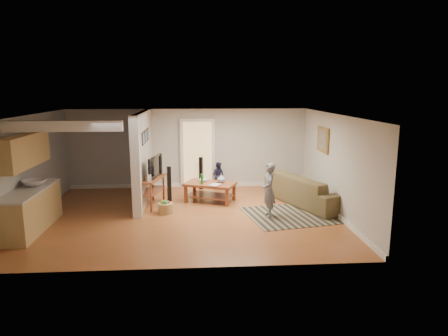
{
  "coord_description": "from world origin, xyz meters",
  "views": [
    {
      "loc": [
        0.28,
        -9.61,
        3.12
      ],
      "look_at": [
        0.97,
        0.5,
        1.1
      ],
      "focal_mm": 32.0,
      "sensor_mm": 36.0,
      "label": 1
    }
  ],
  "objects_px": {
    "child": "(268,217)",
    "sofa": "(307,204)",
    "coffee_table": "(211,187)",
    "speaker_left": "(169,185)",
    "tv_console": "(152,180)",
    "toy_basket": "(166,207)",
    "toddler": "(218,188)",
    "speaker_right": "(201,173)"
  },
  "relations": [
    {
      "from": "child",
      "to": "sofa",
      "type": "bearing_deg",
      "value": 130.22
    },
    {
      "from": "coffee_table",
      "to": "speaker_left",
      "type": "height_order",
      "value": "speaker_left"
    },
    {
      "from": "sofa",
      "to": "tv_console",
      "type": "height_order",
      "value": "tv_console"
    },
    {
      "from": "toy_basket",
      "to": "toddler",
      "type": "relative_size",
      "value": 0.47
    },
    {
      "from": "speaker_left",
      "to": "child",
      "type": "height_order",
      "value": "speaker_left"
    },
    {
      "from": "coffee_table",
      "to": "toy_basket",
      "type": "relative_size",
      "value": 3.92
    },
    {
      "from": "child",
      "to": "toddler",
      "type": "bearing_deg",
      "value": -158.66
    },
    {
      "from": "coffee_table",
      "to": "speaker_left",
      "type": "bearing_deg",
      "value": -178.09
    },
    {
      "from": "toy_basket",
      "to": "coffee_table",
      "type": "bearing_deg",
      "value": 40.06
    },
    {
      "from": "speaker_right",
      "to": "child",
      "type": "bearing_deg",
      "value": -37.8
    },
    {
      "from": "toy_basket",
      "to": "tv_console",
      "type": "bearing_deg",
      "value": 121.23
    },
    {
      "from": "sofa",
      "to": "speaker_right",
      "type": "height_order",
      "value": "speaker_right"
    },
    {
      "from": "coffee_table",
      "to": "sofa",
      "type": "bearing_deg",
      "value": -9.12
    },
    {
      "from": "tv_console",
      "to": "speaker_left",
      "type": "distance_m",
      "value": 0.57
    },
    {
      "from": "sofa",
      "to": "toddler",
      "type": "relative_size",
      "value": 3.21
    },
    {
      "from": "sofa",
      "to": "toddler",
      "type": "height_order",
      "value": "toddler"
    },
    {
      "from": "tv_console",
      "to": "sofa",
      "type": "bearing_deg",
      "value": 11.55
    },
    {
      "from": "toddler",
      "to": "tv_console",
      "type": "bearing_deg",
      "value": 73.63
    },
    {
      "from": "sofa",
      "to": "speaker_right",
      "type": "distance_m",
      "value": 3.5
    },
    {
      "from": "tv_console",
      "to": "child",
      "type": "relative_size",
      "value": 0.98
    },
    {
      "from": "speaker_right",
      "to": "toddler",
      "type": "bearing_deg",
      "value": 23.19
    },
    {
      "from": "coffee_table",
      "to": "toy_basket",
      "type": "bearing_deg",
      "value": -139.94
    },
    {
      "from": "toy_basket",
      "to": "sofa",
      "type": "bearing_deg",
      "value": 8.53
    },
    {
      "from": "tv_console",
      "to": "speaker_left",
      "type": "height_order",
      "value": "tv_console"
    },
    {
      "from": "toy_basket",
      "to": "speaker_left",
      "type": "bearing_deg",
      "value": 87.83
    },
    {
      "from": "coffee_table",
      "to": "toddler",
      "type": "relative_size",
      "value": 1.84
    },
    {
      "from": "speaker_left",
      "to": "toy_basket",
      "type": "height_order",
      "value": "speaker_left"
    },
    {
      "from": "speaker_right",
      "to": "child",
      "type": "distance_m",
      "value": 3.39
    },
    {
      "from": "coffee_table",
      "to": "speaker_right",
      "type": "distance_m",
      "value": 1.49
    },
    {
      "from": "speaker_right",
      "to": "child",
      "type": "xyz_separation_m",
      "value": [
        1.62,
        -2.93,
        -0.51
      ]
    },
    {
      "from": "tv_console",
      "to": "child",
      "type": "bearing_deg",
      "value": -8.12
    },
    {
      "from": "toy_basket",
      "to": "child",
      "type": "distance_m",
      "value": 2.61
    },
    {
      "from": "speaker_right",
      "to": "coffee_table",
      "type": "bearing_deg",
      "value": -57.02
    },
    {
      "from": "toddler",
      "to": "toy_basket",
      "type": "bearing_deg",
      "value": 88.81
    },
    {
      "from": "coffee_table",
      "to": "child",
      "type": "height_order",
      "value": "coffee_table"
    },
    {
      "from": "speaker_left",
      "to": "toy_basket",
      "type": "bearing_deg",
      "value": -108.72
    },
    {
      "from": "speaker_left",
      "to": "toddler",
      "type": "xyz_separation_m",
      "value": [
        1.44,
        1.5,
        -0.51
      ]
    },
    {
      "from": "coffee_table",
      "to": "child",
      "type": "relative_size",
      "value": 1.16
    },
    {
      "from": "speaker_right",
      "to": "toddler",
      "type": "distance_m",
      "value": 0.74
    },
    {
      "from": "tv_console",
      "to": "speaker_right",
      "type": "bearing_deg",
      "value": 66.1
    },
    {
      "from": "child",
      "to": "toddler",
      "type": "height_order",
      "value": "child"
    },
    {
      "from": "speaker_right",
      "to": "toddler",
      "type": "relative_size",
      "value": 1.2
    }
  ]
}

